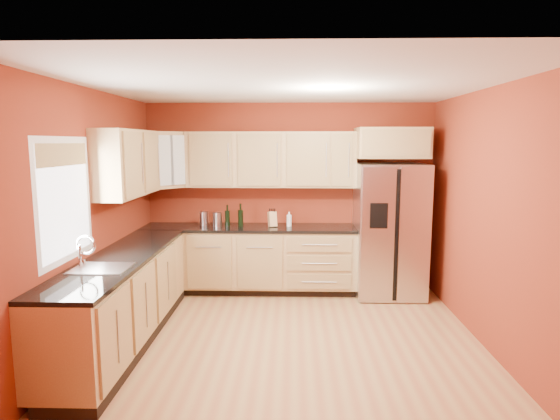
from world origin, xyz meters
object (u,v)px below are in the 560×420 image
refrigerator (389,230)px  canister_left (217,220)px  knife_block (272,219)px  soap_dispenser (289,219)px  wine_bottle_a (227,215)px

refrigerator → canister_left: bearing=179.1°
knife_block → soap_dispenser: 0.23m
canister_left → knife_block: size_ratio=0.95×
knife_block → wine_bottle_a: bearing=156.6°
wine_bottle_a → knife_block: bearing=-3.0°
refrigerator → soap_dispenser: (-1.35, 0.10, 0.13)m
knife_block → refrigerator: bearing=-22.7°
knife_block → soap_dispenser: bearing=-11.9°
wine_bottle_a → soap_dispenser: bearing=0.1°
refrigerator → knife_block: refrigerator is taller
wine_bottle_a → refrigerator: bearing=-2.5°
wine_bottle_a → soap_dispenser: size_ratio=1.48×
canister_left → knife_block: 0.75m
refrigerator → canister_left: size_ratio=9.12×
refrigerator → wine_bottle_a: 2.21m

